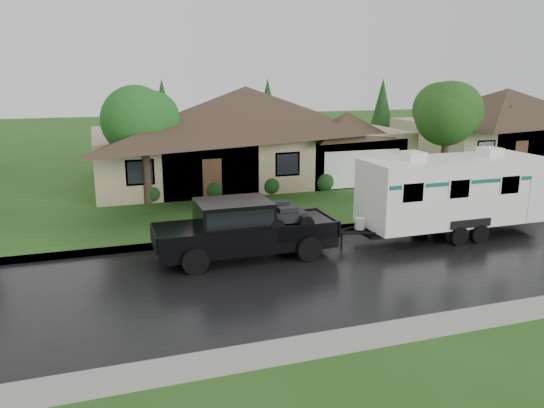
{
  "coord_description": "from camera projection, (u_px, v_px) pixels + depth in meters",
  "views": [
    {
      "loc": [
        -6.81,
        -17.43,
        6.47
      ],
      "look_at": [
        -0.32,
        2.0,
        1.43
      ],
      "focal_mm": 35.0,
      "sensor_mm": 36.0,
      "label": 1
    }
  ],
  "objects": [
    {
      "name": "tree_right_green",
      "position": [
        448.0,
        113.0,
        29.48
      ],
      "size": [
        3.65,
        3.65,
        6.05
      ],
      "color": "#382B1E",
      "rests_on": "lawn"
    },
    {
      "name": "lawn",
      "position": [
        212.0,
        178.0,
        33.49
      ],
      "size": [
        140.0,
        26.0,
        0.15
      ],
      "primitive_type": "cube",
      "color": "#285019",
      "rests_on": "ground"
    },
    {
      "name": "ground",
      "position": [
        297.0,
        253.0,
        19.69
      ],
      "size": [
        140.0,
        140.0,
        0.0
      ],
      "primitive_type": "plane",
      "color": "#285019",
      "rests_on": "ground"
    },
    {
      "name": "tree_left_green",
      "position": [
        144.0,
        122.0,
        25.62
      ],
      "size": [
        3.53,
        3.53,
        5.84
      ],
      "color": "#382B1E",
      "rests_on": "lawn"
    },
    {
      "name": "house_main",
      "position": [
        251.0,
        122.0,
        32.28
      ],
      "size": [
        19.44,
        10.8,
        6.9
      ],
      "color": "tan",
      "rests_on": "lawn"
    },
    {
      "name": "travel_trailer",
      "position": [
        452.0,
        190.0,
        21.46
      ],
      "size": [
        7.91,
        2.78,
        3.55
      ],
      "color": "white",
      "rests_on": "ground"
    },
    {
      "name": "road",
      "position": [
        319.0,
        271.0,
        17.85
      ],
      "size": [
        140.0,
        8.0,
        0.01
      ],
      "primitive_type": "cube",
      "color": "black",
      "rests_on": "ground"
    },
    {
      "name": "shrub_row",
      "position": [
        270.0,
        184.0,
        28.72
      ],
      "size": [
        13.6,
        1.0,
        1.0
      ],
      "color": "#143814",
      "rests_on": "lawn"
    },
    {
      "name": "pickup_truck",
      "position": [
        242.0,
        227.0,
        18.93
      ],
      "size": [
        6.42,
        2.44,
        2.14
      ],
      "color": "black",
      "rests_on": "ground"
    },
    {
      "name": "house_neighbor",
      "position": [
        510.0,
        118.0,
        38.95
      ],
      "size": [
        15.12,
        9.72,
        6.45
      ],
      "color": "tan",
      "rests_on": "lawn"
    },
    {
      "name": "curb",
      "position": [
        278.0,
        234.0,
        21.74
      ],
      "size": [
        140.0,
        0.5,
        0.15
      ],
      "primitive_type": "cube",
      "color": "gray",
      "rests_on": "ground"
    }
  ]
}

